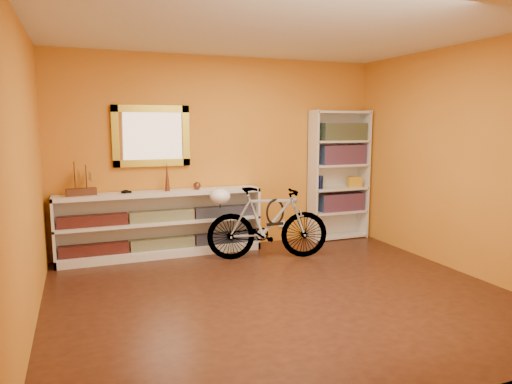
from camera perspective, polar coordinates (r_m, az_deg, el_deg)
name	(u,v)px	position (r m, az deg, el deg)	size (l,w,h in m)	color
floor	(281,295)	(4.78, 3.08, -12.58)	(4.50, 4.00, 0.01)	black
ceiling	(283,26)	(4.55, 3.36, 19.79)	(4.50, 4.00, 0.01)	silver
back_wall	(222,154)	(6.36, -4.24, 4.74)	(4.50, 0.01, 2.60)	orange
left_wall	(23,176)	(4.11, -26.82, 1.82)	(0.01, 4.00, 2.60)	orange
right_wall	(462,160)	(5.78, 24.10, 3.66)	(0.01, 4.00, 2.60)	orange
gilt_mirror	(151,136)	(6.10, -12.78, 6.75)	(0.98, 0.06, 0.78)	olive
wall_socket	(282,224)	(6.80, 3.21, -3.95)	(0.09, 0.01, 0.09)	silver
console_unit	(162,224)	(6.10, -11.52, -3.87)	(2.60, 0.35, 0.85)	silver
cd_row_lower	(163,243)	(6.14, -11.42, -6.24)	(2.50, 0.13, 0.14)	black
cd_row_upper	(162,216)	(6.06, -11.52, -2.90)	(2.50, 0.13, 0.14)	navy
model_ship	(81,179)	(5.92, -20.85, 1.56)	(0.35, 0.13, 0.41)	#432112
toy_car	(127,193)	(5.97, -15.70, -0.13)	(0.00, 0.00, 0.00)	black
bronze_ornament	(167,176)	(6.01, -10.92, 1.93)	(0.07, 0.07, 0.38)	brown
decorative_orb	(197,186)	(6.11, -7.29, 0.77)	(0.10, 0.10, 0.10)	brown
bookcase	(339,175)	(6.95, 10.18, 2.06)	(0.90, 0.30, 1.90)	silver
book_row_a	(341,202)	(7.03, 10.44, -1.21)	(0.70, 0.22, 0.26)	maroon
book_row_b	(342,155)	(6.95, 10.60, 4.57)	(0.70, 0.22, 0.28)	maroon
book_row_c	(343,132)	(6.94, 10.68, 7.33)	(0.70, 0.22, 0.25)	#16434F
travel_mug	(320,182)	(6.79, 7.92, 1.20)	(0.09, 0.09, 0.19)	navy
red_tin	(327,135)	(6.84, 8.74, 7.02)	(0.13, 0.13, 0.17)	maroon
yellow_bag	(354,182)	(7.06, 12.06, 1.23)	(0.20, 0.13, 0.16)	gold
bicycle	(268,223)	(5.86, 1.47, -3.84)	(1.57, 0.41, 0.92)	silver
helmet	(220,197)	(5.73, -4.46, -0.56)	(0.26, 0.25, 0.19)	white
u_lock	(275,212)	(5.84, 2.37, -2.49)	(0.25, 0.25, 0.03)	black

